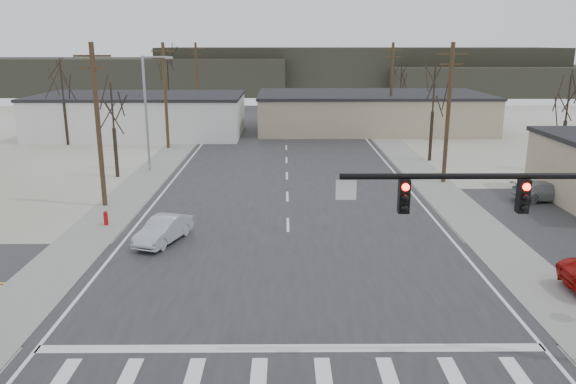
# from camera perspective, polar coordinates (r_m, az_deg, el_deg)

# --- Properties ---
(ground) EXTENTS (140.00, 140.00, 0.00)m
(ground) POSITION_cam_1_polar(r_m,az_deg,el_deg) (24.14, 0.12, -9.41)
(ground) COLOR silver
(ground) RESTS_ON ground
(main_road) EXTENTS (18.00, 110.00, 0.05)m
(main_road) POSITION_cam_1_polar(r_m,az_deg,el_deg) (38.30, -0.08, -0.09)
(main_road) COLOR #262528
(main_road) RESTS_ON ground
(cross_road) EXTENTS (90.00, 10.00, 0.04)m
(cross_road) POSITION_cam_1_polar(r_m,az_deg,el_deg) (24.13, 0.12, -9.37)
(cross_road) COLOR #262528
(cross_road) RESTS_ON ground
(sidewalk_left) EXTENTS (3.00, 90.00, 0.06)m
(sidewalk_left) POSITION_cam_1_polar(r_m,az_deg,el_deg) (44.38, -13.94, 1.57)
(sidewalk_left) COLOR gray
(sidewalk_left) RESTS_ON ground
(sidewalk_right) EXTENTS (3.00, 90.00, 0.06)m
(sidewalk_right) POSITION_cam_1_polar(r_m,az_deg,el_deg) (44.48, 13.68, 1.61)
(sidewalk_right) COLOR gray
(sidewalk_right) RESTS_ON ground
(traffic_signal_mast) EXTENTS (8.95, 0.43, 7.20)m
(traffic_signal_mast) POSITION_cam_1_polar(r_m,az_deg,el_deg) (18.51, 25.61, -3.14)
(traffic_signal_mast) COLOR black
(traffic_signal_mast) RESTS_ON ground
(fire_hydrant) EXTENTS (0.24, 0.24, 0.87)m
(fire_hydrant) POSITION_cam_1_polar(r_m,az_deg,el_deg) (33.01, -18.02, -2.55)
(fire_hydrant) COLOR #A50C0C
(fire_hydrant) RESTS_ON ground
(building_left_far) EXTENTS (22.30, 12.30, 4.50)m
(building_left_far) POSITION_cam_1_polar(r_m,az_deg,el_deg) (64.43, -14.71, 7.59)
(building_left_far) COLOR silver
(building_left_far) RESTS_ON ground
(building_right_far) EXTENTS (26.30, 14.30, 4.30)m
(building_right_far) POSITION_cam_1_polar(r_m,az_deg,el_deg) (67.23, 8.42, 8.11)
(building_right_far) COLOR tan
(building_right_far) RESTS_ON ground
(upole_left_b) EXTENTS (2.20, 0.30, 10.00)m
(upole_left_b) POSITION_cam_1_polar(r_m,az_deg,el_deg) (36.13, -18.74, 6.63)
(upole_left_b) COLOR #432E1F
(upole_left_b) RESTS_ON ground
(upole_left_c) EXTENTS (2.20, 0.30, 10.00)m
(upole_left_c) POSITION_cam_1_polar(r_m,az_deg,el_deg) (55.36, -12.35, 9.69)
(upole_left_c) COLOR #432E1F
(upole_left_c) RESTS_ON ground
(upole_left_d) EXTENTS (2.20, 0.30, 10.00)m
(upole_left_d) POSITION_cam_1_polar(r_m,az_deg,el_deg) (75.00, -9.23, 11.13)
(upole_left_d) COLOR #432E1F
(upole_left_d) RESTS_ON ground
(upole_right_a) EXTENTS (2.20, 0.30, 10.00)m
(upole_right_a) POSITION_cam_1_polar(r_m,az_deg,el_deg) (41.93, 15.97, 7.89)
(upole_right_a) COLOR #432E1F
(upole_right_a) RESTS_ON ground
(upole_right_b) EXTENTS (2.20, 0.30, 10.00)m
(upole_right_b) POSITION_cam_1_polar(r_m,az_deg,el_deg) (63.26, 10.44, 10.40)
(upole_right_b) COLOR #432E1F
(upole_right_b) RESTS_ON ground
(streetlight_main) EXTENTS (2.40, 0.25, 9.00)m
(streetlight_main) POSITION_cam_1_polar(r_m,az_deg,el_deg) (45.51, -14.01, 8.36)
(streetlight_main) COLOR gray
(streetlight_main) RESTS_ON ground
(tree_left_near) EXTENTS (3.30, 3.30, 7.35)m
(tree_left_near) POSITION_cam_1_polar(r_m,az_deg,el_deg) (44.15, -17.42, 8.12)
(tree_left_near) COLOR #30261D
(tree_left_near) RESTS_ON ground
(tree_right_mid) EXTENTS (3.74, 3.74, 8.33)m
(tree_right_mid) POSITION_cam_1_polar(r_m,az_deg,el_deg) (49.81, 14.60, 9.83)
(tree_right_mid) COLOR #30261D
(tree_right_mid) RESTS_ON ground
(tree_left_far) EXTENTS (3.96, 3.96, 8.82)m
(tree_left_far) POSITION_cam_1_polar(r_m,az_deg,el_deg) (69.47, -12.10, 11.58)
(tree_left_far) COLOR #30261D
(tree_left_far) RESTS_ON ground
(tree_right_far) EXTENTS (3.52, 3.52, 7.84)m
(tree_right_far) POSITION_cam_1_polar(r_m,az_deg,el_deg) (75.66, 11.42, 11.33)
(tree_right_far) COLOR #30261D
(tree_right_far) RESTS_ON ground
(tree_lot) EXTENTS (3.52, 3.52, 7.84)m
(tree_lot) POSITION_cam_1_polar(r_m,az_deg,el_deg) (49.47, 26.58, 8.31)
(tree_lot) COLOR #30261D
(tree_lot) RESTS_ON ground
(tree_left_mid) EXTENTS (3.96, 3.96, 8.82)m
(tree_left_mid) POSITION_cam_1_polar(r_m,az_deg,el_deg) (60.20, -22.00, 10.38)
(tree_left_mid) COLOR #30261D
(tree_left_mid) RESTS_ON ground
(hill_left) EXTENTS (70.00, 18.00, 7.00)m
(hill_left) POSITION_cam_1_polar(r_m,az_deg,el_deg) (119.36, -17.69, 11.14)
(hill_left) COLOR #333026
(hill_left) RESTS_ON ground
(hill_center) EXTENTS (80.00, 18.00, 9.00)m
(hill_center) POSITION_cam_1_polar(r_m,az_deg,el_deg) (119.09, 7.10, 12.19)
(hill_center) COLOR #333026
(hill_center) RESTS_ON ground
(hill_right) EXTENTS (60.00, 18.00, 5.50)m
(hill_right) POSITION_cam_1_polar(r_m,az_deg,el_deg) (122.94, 24.12, 10.30)
(hill_right) COLOR #333026
(hill_right) RESTS_ON ground
(sedan_crossing) EXTENTS (2.58, 4.16, 1.29)m
(sedan_crossing) POSITION_cam_1_polar(r_m,az_deg,el_deg) (29.42, -12.55, -3.78)
(sedan_crossing) COLOR #ABB1B6
(sedan_crossing) RESTS_ON main_road
(car_far_a) EXTENTS (4.15, 6.15, 1.65)m
(car_far_a) POSITION_cam_1_polar(r_m,az_deg,el_deg) (67.84, -0.35, 7.24)
(car_far_a) COLOR black
(car_far_a) RESTS_ON main_road
(car_far_b) EXTENTS (3.11, 4.61, 1.46)m
(car_far_b) POSITION_cam_1_polar(r_m,az_deg,el_deg) (70.98, -0.99, 7.50)
(car_far_b) COLOR black
(car_far_b) RESTS_ON main_road
(car_parked_silver) EXTENTS (4.37, 2.18, 1.22)m
(car_parked_silver) POSITION_cam_1_polar(r_m,az_deg,el_deg) (39.95, 24.63, 0.08)
(car_parked_silver) COLOR gray
(car_parked_silver) RESTS_ON parking_lot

